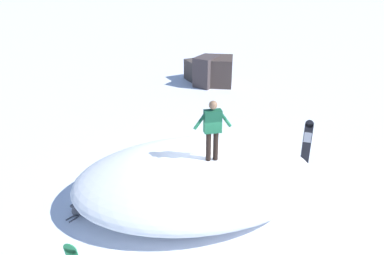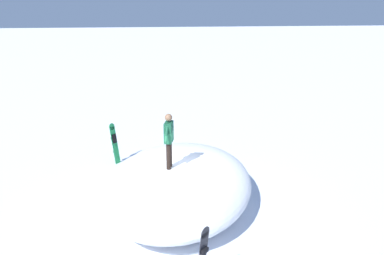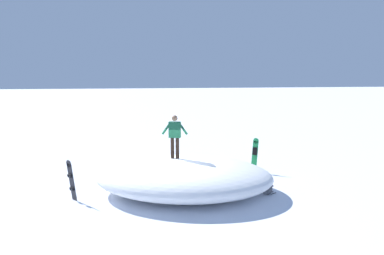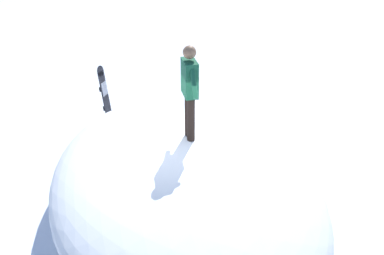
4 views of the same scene
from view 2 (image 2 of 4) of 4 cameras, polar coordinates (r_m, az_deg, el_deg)
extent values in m
plane|color=white|center=(12.95, -0.93, -11.04)|extent=(240.00, 240.00, 0.00)
ellipsoid|color=white|center=(12.85, -1.95, -7.93)|extent=(7.87, 6.31, 1.34)
cylinder|color=black|center=(12.03, -3.39, -4.11)|extent=(0.14, 0.14, 0.83)
cylinder|color=black|center=(12.22, -3.21, -3.77)|extent=(0.14, 0.14, 0.83)
cube|color=#195638|center=(11.89, -3.36, -0.67)|extent=(0.50, 0.34, 0.62)
sphere|color=#936B4C|center=(11.76, -3.40, 1.44)|extent=(0.23, 0.23, 0.23)
cylinder|color=#195638|center=(11.57, -3.66, -0.88)|extent=(0.40, 0.19, 0.51)
cylinder|color=#195638|center=(12.17, -3.08, 0.03)|extent=(0.40, 0.19, 0.51)
cylinder|color=black|center=(8.82, 1.92, -14.82)|extent=(0.22, 0.24, 0.28)
cube|color=#B2B2B7|center=(9.10, 1.54, -17.14)|extent=(0.19, 0.20, 0.34)
cube|color=black|center=(9.07, 1.85, -17.27)|extent=(0.19, 0.20, 0.12)
cube|color=#1E8C47|center=(16.27, -10.99, -2.49)|extent=(0.37, 0.37, 1.51)
cylinder|color=#1E8C47|center=(16.12, -11.43, 0.13)|extent=(0.24, 0.23, 0.27)
cube|color=black|center=(16.19, -11.07, -1.57)|extent=(0.21, 0.20, 0.36)
cube|color=black|center=(16.24, -11.25, -1.52)|extent=(0.20, 0.19, 0.12)
cube|color=black|center=(16.36, -10.93, -3.38)|extent=(0.20, 0.19, 0.12)
ellipsoid|color=#4C4C51|center=(16.04, -0.46, -4.63)|extent=(0.49, 0.39, 0.37)
ellipsoid|color=slate|center=(15.91, -0.09, -5.02)|extent=(0.18, 0.22, 0.18)
cube|color=#4C4C51|center=(15.99, -0.46, -4.11)|extent=(0.41, 0.33, 0.06)
cylinder|color=#4C4C51|center=(16.32, -0.71, -4.88)|extent=(0.29, 0.16, 0.04)
cylinder|color=#4C4C51|center=(16.26, -1.11, -4.97)|extent=(0.29, 0.16, 0.04)
camera|label=1|loc=(17.31, -32.67, 15.59)|focal=35.36mm
camera|label=3|loc=(16.47, 45.49, 6.50)|focal=30.06mm
camera|label=4|loc=(18.04, 5.40, 13.93)|focal=41.31mm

